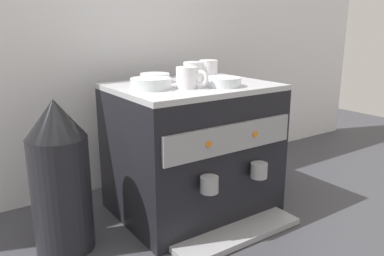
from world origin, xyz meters
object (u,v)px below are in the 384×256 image
at_px(ceramic_cup_1, 188,78).
at_px(espresso_machine, 193,149).
at_px(milk_pitcher, 273,166).
at_px(ceramic_cup_0, 208,69).
at_px(ceramic_bowl_0, 223,82).
at_px(ceramic_cup_2, 194,72).
at_px(coffee_grinder, 60,176).
at_px(ceramic_bowl_1, 155,78).
at_px(ceramic_bowl_2, 151,84).

bearing_deg(ceramic_cup_1, espresso_machine, 45.20).
relative_size(ceramic_cup_1, milk_pitcher, 0.70).
distance_m(ceramic_cup_0, ceramic_bowl_0, 0.24).
bearing_deg(ceramic_cup_2, coffee_grinder, -175.28).
bearing_deg(ceramic_bowl_0, milk_pitcher, 16.23).
distance_m(ceramic_bowl_0, milk_pitcher, 0.57).
bearing_deg(ceramic_bowl_1, ceramic_cup_0, 0.88).
bearing_deg(milk_pitcher, ceramic_bowl_0, -163.77).
relative_size(ceramic_cup_1, coffee_grinder, 0.21).
bearing_deg(ceramic_bowl_0, ceramic_bowl_2, 158.18).
xyz_separation_m(ceramic_cup_0, ceramic_bowl_2, (-0.32, -0.13, -0.02)).
xyz_separation_m(espresso_machine, milk_pitcher, (0.44, 0.01, -0.16)).
xyz_separation_m(espresso_machine, ceramic_cup_2, (0.04, 0.05, 0.27)).
bearing_deg(coffee_grinder, milk_pitcher, 0.31).
relative_size(espresso_machine, ceramic_bowl_0, 4.46).
bearing_deg(ceramic_bowl_0, ceramic_cup_1, 163.89).
bearing_deg(ceramic_bowl_0, ceramic_cup_2, 96.38).
bearing_deg(milk_pitcher, ceramic_cup_1, -171.26).
relative_size(ceramic_cup_2, milk_pitcher, 0.78).
relative_size(espresso_machine, ceramic_bowl_2, 4.17).
bearing_deg(ceramic_cup_2, ceramic_cup_0, 30.50).
xyz_separation_m(ceramic_cup_0, ceramic_bowl_0, (-0.10, -0.22, -0.02)).
relative_size(ceramic_bowl_1, coffee_grinder, 0.22).
bearing_deg(ceramic_cup_0, milk_pitcher, -20.76).
bearing_deg(ceramic_cup_0, ceramic_bowl_2, -158.62).
distance_m(espresso_machine, ceramic_cup_2, 0.28).
height_order(espresso_machine, ceramic_bowl_2, ceramic_bowl_2).
height_order(ceramic_cup_1, ceramic_bowl_0, ceramic_cup_1).
height_order(ceramic_cup_0, ceramic_bowl_1, ceramic_cup_0).
distance_m(coffee_grinder, milk_pitcher, 0.92).
bearing_deg(espresso_machine, ceramic_cup_1, -134.80).
xyz_separation_m(ceramic_bowl_0, ceramic_bowl_2, (-0.22, 0.09, 0.00)).
xyz_separation_m(ceramic_cup_1, ceramic_bowl_1, (-0.02, 0.18, -0.02)).
xyz_separation_m(ceramic_cup_1, coffee_grinder, (-0.41, 0.07, -0.27)).
xyz_separation_m(ceramic_cup_1, ceramic_bowl_2, (-0.11, 0.06, -0.02)).
bearing_deg(ceramic_cup_1, ceramic_bowl_2, 152.33).
bearing_deg(ceramic_bowl_2, ceramic_bowl_0, -21.82).
bearing_deg(ceramic_bowl_2, milk_pitcher, 1.98).
xyz_separation_m(ceramic_bowl_1, milk_pitcher, (0.52, -0.10, -0.41)).
distance_m(ceramic_cup_2, ceramic_bowl_2, 0.22).
distance_m(ceramic_cup_1, ceramic_cup_2, 0.15).
relative_size(ceramic_cup_0, ceramic_cup_1, 1.11).
bearing_deg(espresso_machine, ceramic_bowl_1, 125.56).
relative_size(ceramic_cup_1, ceramic_cup_2, 0.91).
bearing_deg(espresso_machine, ceramic_cup_2, 52.63).
height_order(espresso_machine, milk_pitcher, espresso_machine).
xyz_separation_m(coffee_grinder, milk_pitcher, (0.91, 0.00, -0.17)).
bearing_deg(ceramic_cup_0, ceramic_cup_1, -140.03).
height_order(ceramic_cup_1, ceramic_cup_2, ceramic_cup_2).
xyz_separation_m(espresso_machine, ceramic_cup_1, (-0.06, -0.06, 0.27)).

